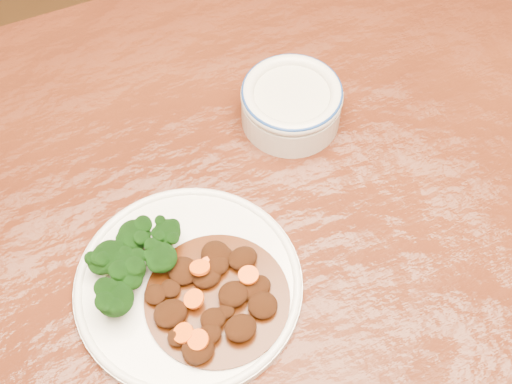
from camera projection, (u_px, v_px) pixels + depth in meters
name	position (u px, v px, depth m)	size (l,w,h in m)	color
dining_table	(311.00, 268.00, 0.84)	(1.57, 1.03, 0.75)	#4C1E0D
dinner_plate	(188.00, 285.00, 0.73)	(0.23, 0.23, 0.01)	white
broccoli_florets	(129.00, 262.00, 0.71)	(0.11, 0.09, 0.04)	#7BA052
mince_stew	(214.00, 297.00, 0.71)	(0.15, 0.15, 0.03)	#451907
dip_bowl	(291.00, 103.00, 0.83)	(0.12, 0.12, 0.05)	beige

